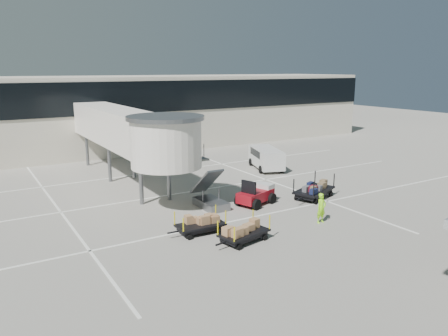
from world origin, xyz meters
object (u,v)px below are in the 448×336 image
Objects in this scene: ground_worker at (321,208)px; suitcase_cart at (314,191)px; minivan at (266,157)px; box_cart_near at (246,233)px; baggage_tug at (256,195)px; box_cart_far at (200,225)px.

suitcase_cart is at bearing 47.89° from ground_worker.
ground_worker is 14.36m from minivan.
ground_worker is (5.38, 0.09, 0.41)m from box_cart_near.
box_cart_far is at bearing -173.24° from baggage_tug.
ground_worker reaches higher than box_cart_far.
box_cart_near is (-4.19, -4.98, -0.16)m from baggage_tug.
ground_worker is (1.18, -4.88, 0.25)m from baggage_tug.
suitcase_cart is at bearing -32.51° from baggage_tug.
suitcase_cart is 4.91m from ground_worker.
suitcase_cart is 1.20× the size of box_cart_near.
ground_worker is at bearing -14.69° from box_cart_far.
ground_worker is at bearing -148.30° from suitcase_cart.
box_cart_far is 0.63× the size of minivan.
box_cart_far is at bearing 158.24° from ground_worker.
baggage_tug is 4.29m from suitcase_cart.
ground_worker is at bearing -95.40° from baggage_tug.
baggage_tug is 0.73× the size of suitcase_cart.
minivan reaches higher than box_cart_far.
minivan reaches higher than baggage_tug.
ground_worker is at bearing -94.37° from minivan.
baggage_tug is 0.91× the size of box_cart_far.
baggage_tug reaches higher than suitcase_cart.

